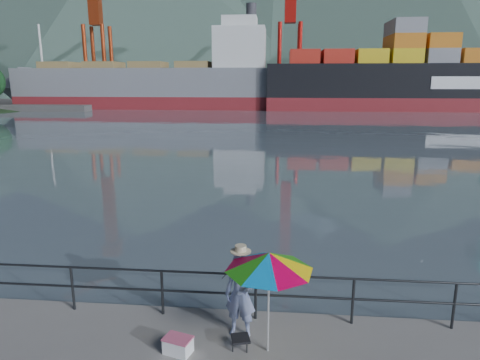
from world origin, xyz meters
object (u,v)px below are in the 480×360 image
Objects in this scene: fisherman at (241,294)px; beach_umbrella at (269,262)px; cooler_bag at (178,346)px; bulk_carrier at (164,84)px; container_ship at (461,75)px.

beach_umbrella is at bearing -27.11° from fisherman.
cooler_bag is 75.42m from bulk_carrier.
bulk_carrier reaches higher than fisherman.
cooler_bag is at bearing -74.71° from bulk_carrier.
beach_umbrella is 0.03× the size of container_ship.
container_ship is (52.62, -0.47, 1.67)m from bulk_carrier.
fisherman is at bearing -113.89° from container_ship.
cooler_bag is at bearing -114.41° from container_ship.
fisherman is 3.54× the size of cooler_bag.
fisherman is 78.33m from container_ship.
container_ship is (31.10, 71.96, 4.01)m from beach_umbrella.
beach_umbrella is 4.00× the size of cooler_bag.
bulk_carrier reaches higher than cooler_bag.
beach_umbrella is 78.49m from container_ship.
cooler_bag is (-1.65, -0.22, -1.65)m from beach_umbrella.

